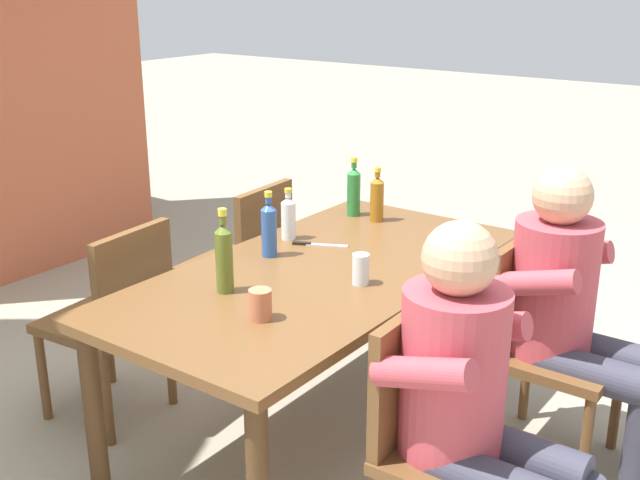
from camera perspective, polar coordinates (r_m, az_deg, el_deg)
The scene contains 18 objects.
ground_plane at distance 3.41m, azimuth 0.00°, elevation -13.68°, with size 24.00×24.00×0.00m, color gray.
dining_table at distance 3.11m, azimuth 0.00°, elevation -3.51°, with size 1.83×0.92×0.73m.
chair_near_right at distance 3.19m, azimuth 15.71°, elevation -6.87°, with size 0.44×0.44×0.87m.
chair_near_left at distance 2.52m, azimuth 8.70°, elevation -13.71°, with size 0.45×0.45×0.87m.
chair_far_left at distance 3.40m, azimuth -14.62°, elevation -5.15°, with size 0.48×0.48×0.87m.
chair_far_right at distance 3.92m, azimuth -5.39°, elevation -1.34°, with size 0.47×0.47×0.87m.
person_in_white_shirt at distance 3.09m, azimuth 17.87°, elevation -4.53°, with size 0.47×0.61×1.18m.
person_in_plaid_shirt at distance 2.39m, azimuth 11.28°, elevation -11.05°, with size 0.47×0.61×1.18m.
bottle_amber at distance 3.66m, azimuth 4.17°, elevation 3.06°, with size 0.06×0.06×0.26m.
bottle_olive at distance 2.84m, azimuth -6.99°, elevation -1.20°, with size 0.06×0.06×0.32m.
bottle_clear at distance 3.41m, azimuth -2.31°, elevation 1.66°, with size 0.06×0.06×0.23m.
bottle_blue at distance 3.19m, azimuth -3.77°, elevation 0.82°, with size 0.06×0.06×0.27m.
bottle_green at distance 3.74m, azimuth 2.47°, elevation 3.61°, with size 0.06×0.06×0.28m.
cup_terracotta at distance 2.63m, azimuth -4.37°, elevation -4.70°, with size 0.08×0.08×0.11m, color #BC6B47.
cup_glass at distance 2.92m, azimuth 2.99°, elevation -2.14°, with size 0.06×0.06×0.12m, color silver.
table_knife at distance 3.35m, azimuth -0.32°, elevation -0.32°, with size 0.13×0.22×0.01m.
backpack_by_near_side at distance 4.40m, azimuth 15.47°, elevation -3.88°, with size 0.31×0.22×0.39m.
backpack_by_far_side at distance 4.54m, azimuth 5.57°, elevation -2.52°, with size 0.33×0.25×0.39m.
Camera 1 is at (-2.33, -1.70, 1.83)m, focal length 44.01 mm.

